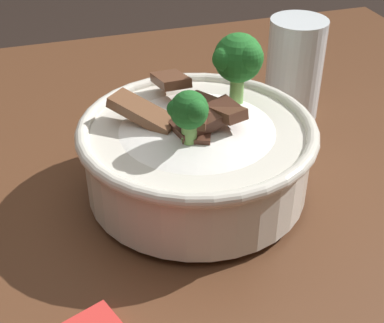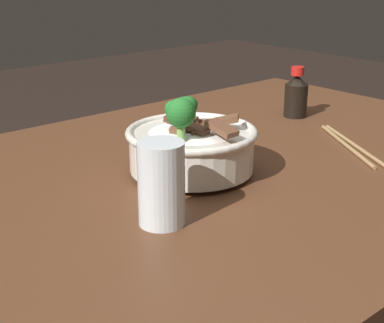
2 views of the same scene
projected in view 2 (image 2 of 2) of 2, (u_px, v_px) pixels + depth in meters
name	position (u px, v px, depth m)	size (l,w,h in m)	color
dining_table	(241.00, 226.00, 1.05)	(1.10, 0.82, 0.80)	#56331E
rice_bowl	(192.00, 145.00, 0.91)	(0.21, 0.21, 0.14)	silver
drinking_glass	(161.00, 188.00, 0.74)	(0.06, 0.06, 0.11)	white
chopsticks_pair	(350.00, 145.00, 1.06)	(0.14, 0.22, 0.01)	#9E7A4C
soy_sauce_bottle	(296.00, 95.00, 1.24)	(0.05, 0.05, 0.11)	black
folded_napkin	(193.00, 127.00, 1.16)	(0.16, 0.10, 0.01)	red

